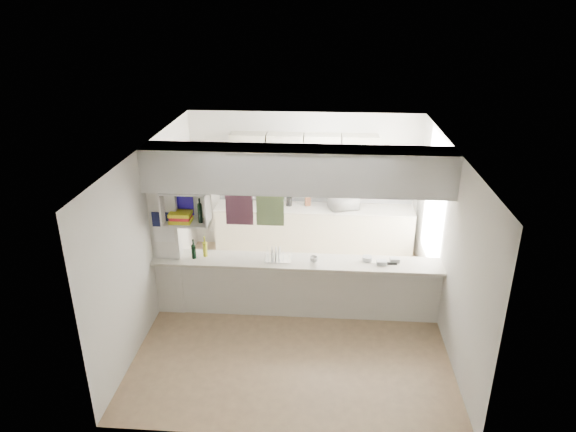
# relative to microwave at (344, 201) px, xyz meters

# --- Properties ---
(floor) EXTENTS (4.80, 4.80, 0.00)m
(floor) POSITION_rel_microwave_xyz_m (-0.73, -2.09, -1.06)
(floor) COLOR #8D6E51
(floor) RESTS_ON ground
(ceiling) EXTENTS (4.80, 4.80, 0.00)m
(ceiling) POSITION_rel_microwave_xyz_m (-0.73, -2.09, 1.54)
(ceiling) COLOR white
(ceiling) RESTS_ON wall_back
(wall_back) EXTENTS (4.20, 0.00, 4.20)m
(wall_back) POSITION_rel_microwave_xyz_m (-0.73, 0.31, 0.24)
(wall_back) COLOR silver
(wall_back) RESTS_ON floor
(wall_left) EXTENTS (0.00, 4.80, 4.80)m
(wall_left) POSITION_rel_microwave_xyz_m (-2.83, -2.09, 0.24)
(wall_left) COLOR silver
(wall_left) RESTS_ON floor
(wall_right) EXTENTS (0.00, 4.80, 4.80)m
(wall_right) POSITION_rel_microwave_xyz_m (1.37, -2.09, 0.24)
(wall_right) COLOR silver
(wall_right) RESTS_ON floor
(servery_partition) EXTENTS (4.20, 0.50, 2.60)m
(servery_partition) POSITION_rel_microwave_xyz_m (-0.90, -2.08, 0.60)
(servery_partition) COLOR silver
(servery_partition) RESTS_ON floor
(cubby_shelf) EXTENTS (0.65, 0.35, 0.50)m
(cubby_shelf) POSITION_rel_microwave_xyz_m (-2.30, -2.15, 0.65)
(cubby_shelf) COLOR white
(cubby_shelf) RESTS_ON bulkhead
(kitchen_run) EXTENTS (3.60, 0.63, 2.24)m
(kitchen_run) POSITION_rel_microwave_xyz_m (-0.57, 0.05, -0.23)
(kitchen_run) COLOR #EBE7C7
(kitchen_run) RESTS_ON floor
(microwave) EXTENTS (0.58, 0.48, 0.28)m
(microwave) POSITION_rel_microwave_xyz_m (0.00, 0.00, 0.00)
(microwave) COLOR white
(microwave) RESTS_ON bench_top
(bowl) EXTENTS (0.25, 0.25, 0.06)m
(bowl) POSITION_rel_microwave_xyz_m (-0.02, -0.03, 0.17)
(bowl) COLOR #180C87
(bowl) RESTS_ON microwave
(dish_rack) EXTENTS (0.38, 0.28, 0.20)m
(dish_rack) POSITION_rel_microwave_xyz_m (-1.00, -2.06, -0.06)
(dish_rack) COLOR silver
(dish_rack) RESTS_ON breakfast_bar
(cup) EXTENTS (0.12, 0.12, 0.09)m
(cup) POSITION_rel_microwave_xyz_m (-0.48, -2.14, -0.08)
(cup) COLOR white
(cup) RESTS_ON dish_rack
(wine_bottles) EXTENTS (0.22, 0.15, 0.32)m
(wine_bottles) POSITION_rel_microwave_xyz_m (-2.16, -2.08, -0.02)
(wine_bottles) COLOR black
(wine_bottles) RESTS_ON breakfast_bar
(plastic_tubs) EXTENTS (0.54, 0.22, 0.07)m
(plastic_tubs) POSITION_rel_microwave_xyz_m (0.46, -2.05, -0.11)
(plastic_tubs) COLOR silver
(plastic_tubs) RESTS_ON breakfast_bar
(utensil_jar) EXTENTS (0.11, 0.11, 0.16)m
(utensil_jar) POSITION_rel_microwave_xyz_m (-1.00, 0.06, -0.06)
(utensil_jar) COLOR black
(utensil_jar) RESTS_ON bench_top
(knife_block) EXTENTS (0.11, 0.10, 0.20)m
(knife_block) POSITION_rel_microwave_xyz_m (-0.65, 0.09, -0.04)
(knife_block) COLOR brown
(knife_block) RESTS_ON bench_top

